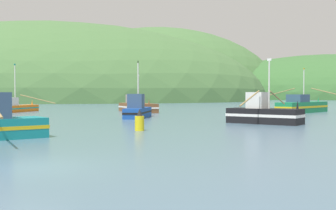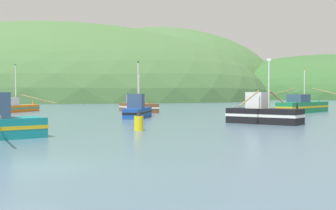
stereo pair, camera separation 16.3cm
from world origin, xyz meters
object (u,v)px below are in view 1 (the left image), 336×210
at_px(fishing_boat_blue, 138,110).
at_px(fishing_boat_orange, 14,107).
at_px(channel_buoy, 139,122).
at_px(fishing_boat_brown, 137,106).
at_px(fishing_boat_black, 263,113).
at_px(fishing_boat_green, 302,106).

distance_m(fishing_boat_blue, fishing_boat_orange, 22.36).
xyz_separation_m(fishing_boat_blue, channel_buoy, (2.72, -15.13, -0.17)).
bearing_deg(fishing_boat_brown, fishing_boat_orange, -112.60).
distance_m(fishing_boat_black, channel_buoy, 12.14).
height_order(fishing_boat_orange, channel_buoy, fishing_boat_orange).
xyz_separation_m(fishing_boat_black, fishing_boat_brown, (-14.51, 21.30, -0.06)).
relative_size(fishing_boat_blue, channel_buoy, 4.69).
bearing_deg(channel_buoy, fishing_boat_brown, 100.05).
bearing_deg(channel_buoy, fishing_boat_blue, 100.18).
height_order(fishing_boat_black, fishing_boat_brown, fishing_boat_black).
bearing_deg(fishing_boat_green, channel_buoy, -174.10).
relative_size(fishing_boat_black, fishing_boat_brown, 0.86).
relative_size(fishing_boat_brown, fishing_boat_orange, 0.74).
bearing_deg(fishing_boat_brown, fishing_boat_blue, -21.02).
bearing_deg(fishing_boat_blue, fishing_boat_brown, 11.42).
relative_size(fishing_boat_brown, fishing_boat_blue, 1.28).
xyz_separation_m(fishing_boat_green, fishing_boat_brown, (-22.52, 0.12, -0.09)).
relative_size(fishing_boat_blue, fishing_boat_orange, 0.58).
xyz_separation_m(fishing_boat_green, channel_buoy, (-17.38, -28.89, -0.27)).
bearing_deg(fishing_boat_orange, fishing_boat_brown, -74.13).
height_order(fishing_boat_brown, fishing_boat_blue, fishing_boat_blue).
bearing_deg(channel_buoy, fishing_boat_green, 58.98).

